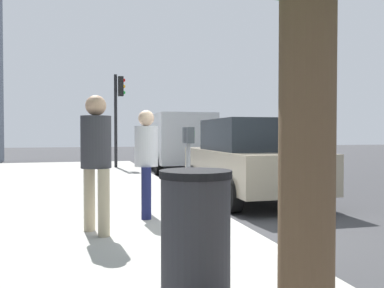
{
  "coord_description": "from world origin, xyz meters",
  "views": [
    {
      "loc": [
        -5.52,
        2.23,
        1.45
      ],
      "look_at": [
        1.35,
        0.35,
        1.27
      ],
      "focal_mm": 38.04,
      "sensor_mm": 36.0,
      "label": 1
    }
  ],
  "objects_px": {
    "parking_meter": "(188,151)",
    "pedestrian_bystander": "(96,152)",
    "traffic_signal": "(118,105)",
    "parked_van_far": "(175,139)",
    "pedestrian_at_meter": "(146,155)",
    "parked_sedan_near": "(249,159)",
    "trash_bin": "(196,232)"
  },
  "relations": [
    {
      "from": "parking_meter",
      "to": "parked_sedan_near",
      "type": "height_order",
      "value": "parked_sedan_near"
    },
    {
      "from": "pedestrian_at_meter",
      "to": "pedestrian_bystander",
      "type": "xyz_separation_m",
      "value": [
        -0.89,
        0.8,
        0.1
      ]
    },
    {
      "from": "parked_van_far",
      "to": "traffic_signal",
      "type": "distance_m",
      "value": 2.57
    },
    {
      "from": "parking_meter",
      "to": "parked_van_far",
      "type": "xyz_separation_m",
      "value": [
        9.32,
        -1.9,
        0.09
      ]
    },
    {
      "from": "parking_meter",
      "to": "pedestrian_at_meter",
      "type": "xyz_separation_m",
      "value": [
        -0.07,
        0.7,
        -0.05
      ]
    },
    {
      "from": "parked_van_far",
      "to": "trash_bin",
      "type": "distance_m",
      "value": 12.87
    },
    {
      "from": "parked_sedan_near",
      "to": "traffic_signal",
      "type": "xyz_separation_m",
      "value": [
        7.68,
        2.18,
        1.68
      ]
    },
    {
      "from": "pedestrian_bystander",
      "to": "parked_sedan_near",
      "type": "distance_m",
      "value": 4.49
    },
    {
      "from": "pedestrian_at_meter",
      "to": "traffic_signal",
      "type": "bearing_deg",
      "value": 97.11
    },
    {
      "from": "pedestrian_bystander",
      "to": "parked_van_far",
      "type": "bearing_deg",
      "value": 46.01
    },
    {
      "from": "parking_meter",
      "to": "pedestrian_bystander",
      "type": "relative_size",
      "value": 0.78
    },
    {
      "from": "parked_sedan_near",
      "to": "parking_meter",
      "type": "bearing_deg",
      "value": 135.92
    },
    {
      "from": "parking_meter",
      "to": "trash_bin",
      "type": "distance_m",
      "value": 3.38
    },
    {
      "from": "parked_sedan_near",
      "to": "parked_van_far",
      "type": "height_order",
      "value": "parked_van_far"
    },
    {
      "from": "parking_meter",
      "to": "parked_sedan_near",
      "type": "xyz_separation_m",
      "value": [
        1.96,
        -1.9,
        -0.27
      ]
    },
    {
      "from": "pedestrian_bystander",
      "to": "trash_bin",
      "type": "bearing_deg",
      "value": -98.72
    },
    {
      "from": "trash_bin",
      "to": "parking_meter",
      "type": "bearing_deg",
      "value": -13.76
    },
    {
      "from": "pedestrian_at_meter",
      "to": "parked_van_far",
      "type": "relative_size",
      "value": 0.32
    },
    {
      "from": "parked_sedan_near",
      "to": "trash_bin",
      "type": "distance_m",
      "value": 5.87
    },
    {
      "from": "parked_sedan_near",
      "to": "traffic_signal",
      "type": "relative_size",
      "value": 1.23
    },
    {
      "from": "pedestrian_bystander",
      "to": "parked_van_far",
      "type": "distance_m",
      "value": 10.83
    },
    {
      "from": "pedestrian_bystander",
      "to": "parking_meter",
      "type": "bearing_deg",
      "value": 7.02
    },
    {
      "from": "traffic_signal",
      "to": "trash_bin",
      "type": "bearing_deg",
      "value": 177.71
    },
    {
      "from": "pedestrian_bystander",
      "to": "traffic_signal",
      "type": "xyz_separation_m",
      "value": [
        10.6,
        -1.21,
        1.36
      ]
    },
    {
      "from": "parking_meter",
      "to": "parked_van_far",
      "type": "relative_size",
      "value": 0.27
    },
    {
      "from": "parking_meter",
      "to": "pedestrian_at_meter",
      "type": "relative_size",
      "value": 0.84
    },
    {
      "from": "parking_meter",
      "to": "parked_van_far",
      "type": "height_order",
      "value": "parked_van_far"
    },
    {
      "from": "parking_meter",
      "to": "trash_bin",
      "type": "bearing_deg",
      "value": 166.24
    },
    {
      "from": "pedestrian_bystander",
      "to": "pedestrian_at_meter",
      "type": "bearing_deg",
      "value": 22.44
    },
    {
      "from": "pedestrian_bystander",
      "to": "parked_sedan_near",
      "type": "relative_size",
      "value": 0.41
    },
    {
      "from": "parked_sedan_near",
      "to": "parked_van_far",
      "type": "xyz_separation_m",
      "value": [
        7.36,
        -0.0,
        0.36
      ]
    },
    {
      "from": "parked_sedan_near",
      "to": "traffic_signal",
      "type": "bearing_deg",
      "value": 15.86
    }
  ]
}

